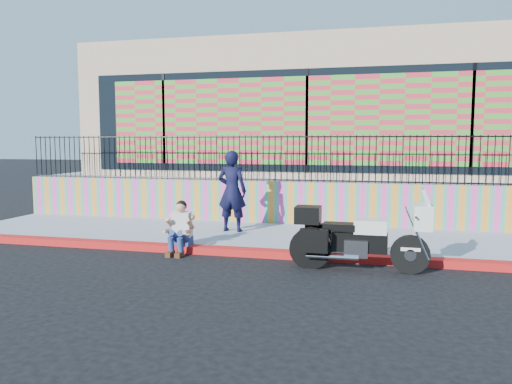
% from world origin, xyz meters
% --- Properties ---
extents(ground, '(90.00, 90.00, 0.00)m').
position_xyz_m(ground, '(0.00, 0.00, 0.00)').
color(ground, black).
rests_on(ground, ground).
extents(red_curb, '(16.00, 0.30, 0.15)m').
position_xyz_m(red_curb, '(0.00, 0.00, 0.07)').
color(red_curb, '#B30C1C').
rests_on(red_curb, ground).
extents(sidewalk, '(16.00, 3.00, 0.15)m').
position_xyz_m(sidewalk, '(0.00, 1.65, 0.07)').
color(sidewalk, gray).
rests_on(sidewalk, ground).
extents(mural_wall, '(16.00, 0.20, 1.10)m').
position_xyz_m(mural_wall, '(0.00, 3.25, 0.70)').
color(mural_wall, '#EF3FA0').
rests_on(mural_wall, sidewalk).
extents(metal_fence, '(15.80, 0.04, 1.20)m').
position_xyz_m(metal_fence, '(0.00, 3.25, 1.85)').
color(metal_fence, black).
rests_on(metal_fence, mural_wall).
extents(elevated_platform, '(16.00, 10.00, 1.25)m').
position_xyz_m(elevated_platform, '(0.00, 8.35, 0.62)').
color(elevated_platform, gray).
rests_on(elevated_platform, ground).
extents(storefront_building, '(14.00, 8.06, 4.00)m').
position_xyz_m(storefront_building, '(0.00, 8.13, 3.25)').
color(storefront_building, tan).
rests_on(storefront_building, elevated_platform).
extents(police_motorcycle, '(2.42, 0.80, 1.50)m').
position_xyz_m(police_motorcycle, '(1.59, -0.61, 0.63)').
color(police_motorcycle, black).
rests_on(police_motorcycle, ground).
extents(police_officer, '(0.73, 0.50, 1.93)m').
position_xyz_m(police_officer, '(-1.44, 1.80, 1.12)').
color(police_officer, black).
rests_on(police_officer, sidewalk).
extents(seated_man, '(0.54, 0.71, 1.06)m').
position_xyz_m(seated_man, '(-1.98, -0.17, 0.45)').
color(seated_man, navy).
rests_on(seated_man, ground).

